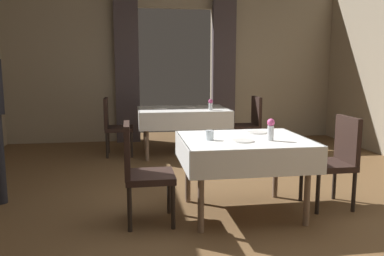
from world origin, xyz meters
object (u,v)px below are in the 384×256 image
(dining_table_far, at_px, (183,114))
(chair_far_left, at_px, (114,124))
(plate_mid_b, at_px, (243,141))
(plate_mid_d, at_px, (257,132))
(chair_far_right, at_px, (249,122))
(dining_table_mid, at_px, (243,147))
(plate_far_b, at_px, (188,107))
(chair_mid_right, at_px, (336,157))
(chair_mid_left, at_px, (141,168))
(flower_vase_far, at_px, (211,104))
(glass_far_c, at_px, (210,104))
(glass_mid_c, at_px, (210,135))
(flower_vase_mid, at_px, (271,129))
(plate_far_d, at_px, (160,108))

(dining_table_far, height_order, chair_far_left, chair_far_left)
(plate_mid_b, bearing_deg, chair_far_left, 113.80)
(dining_table_far, distance_m, chair_far_left, 1.12)
(plate_mid_d, bearing_deg, chair_far_right, 74.64)
(dining_table_mid, relative_size, chair_far_left, 1.30)
(chair_far_left, height_order, plate_far_b, chair_far_left)
(chair_mid_right, height_order, chair_far_left, same)
(dining_table_far, height_order, chair_mid_left, chair_mid_left)
(flower_vase_far, bearing_deg, glass_far_c, 79.44)
(plate_mid_b, relative_size, glass_mid_c, 2.26)
(chair_far_left, distance_m, glass_mid_c, 2.98)
(chair_far_right, height_order, flower_vase_mid, flower_vase_mid)
(chair_mid_left, height_order, flower_vase_far, chair_mid_left)
(dining_table_far, distance_m, plate_far_b, 0.23)
(plate_mid_d, bearing_deg, chair_mid_right, -15.23)
(dining_table_far, xyz_separation_m, glass_mid_c, (-0.11, -2.74, 0.13))
(glass_far_c, bearing_deg, flower_vase_mid, -90.56)
(chair_mid_left, xyz_separation_m, flower_vase_far, (1.15, 2.48, 0.33))
(chair_far_right, bearing_deg, glass_mid_c, -114.30)
(dining_table_mid, distance_m, plate_far_b, 2.87)
(dining_table_mid, bearing_deg, plate_mid_d, 49.50)
(glass_far_c, bearing_deg, plate_mid_b, -95.62)
(plate_far_b, bearing_deg, chair_far_right, -12.40)
(flower_vase_mid, bearing_deg, plate_mid_b, 178.87)
(dining_table_far, xyz_separation_m, plate_far_b, (0.12, 0.17, 0.10))
(dining_table_far, height_order, plate_far_d, plate_far_d)
(dining_table_mid, height_order, chair_mid_right, chair_mid_right)
(flower_vase_mid, distance_m, plate_far_b, 3.05)
(chair_far_left, height_order, plate_mid_d, chair_far_left)
(glass_far_c, bearing_deg, chair_far_right, -11.76)
(chair_far_right, distance_m, flower_vase_far, 0.83)
(plate_mid_b, bearing_deg, dining_table_far, 93.57)
(chair_far_right, bearing_deg, chair_mid_right, -87.51)
(chair_mid_left, relative_size, chair_far_right, 1.00)
(chair_far_right, bearing_deg, glass_far_c, 168.24)
(chair_mid_left, height_order, chair_far_left, same)
(chair_mid_left, xyz_separation_m, plate_far_b, (0.87, 2.96, 0.24))
(glass_far_c, bearing_deg, flower_vase_far, -100.56)
(chair_far_right, relative_size, plate_far_b, 3.99)
(plate_mid_d, distance_m, plate_far_d, 2.66)
(flower_vase_far, distance_m, glass_far_c, 0.40)
(plate_mid_d, bearing_deg, chair_far_left, 121.95)
(chair_far_left, xyz_separation_m, plate_far_b, (1.22, 0.11, 0.24))
(plate_mid_b, relative_size, plate_far_b, 0.89)
(dining_table_far, bearing_deg, plate_far_b, 55.86)
(flower_vase_mid, height_order, plate_mid_d, flower_vase_mid)
(chair_far_right, xyz_separation_m, flower_vase_far, (-0.71, -0.26, 0.33))
(chair_mid_left, distance_m, glass_far_c, 3.13)
(dining_table_far, bearing_deg, chair_mid_left, -105.17)
(flower_vase_mid, distance_m, plate_mid_b, 0.28)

